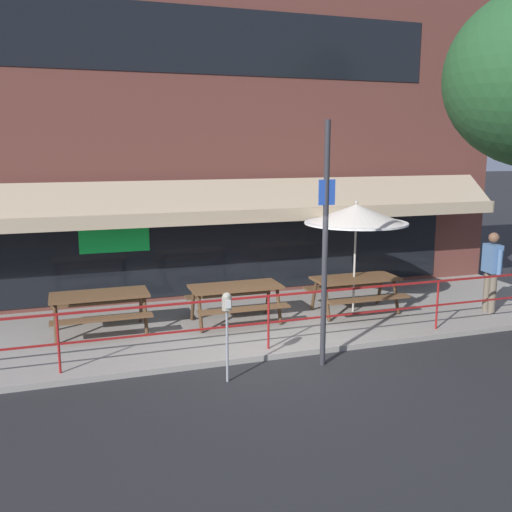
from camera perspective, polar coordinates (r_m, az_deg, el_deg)
name	(u,v)px	position (r m, az deg, el deg)	size (l,w,h in m)	color
ground_plane	(274,360)	(9.87, 1.84, -10.34)	(120.00, 120.00, 0.00)	#232326
patio_deck	(240,323)	(11.64, -1.60, -6.73)	(15.00, 4.00, 0.10)	gray
restaurant_building	(210,122)	(13.25, -4.58, 13.19)	(15.00, 1.60, 8.29)	brown
patio_railing	(269,310)	(9.88, 1.26, -5.42)	(13.84, 0.04, 0.97)	maroon
picnic_table_left	(100,302)	(11.14, -15.36, -4.43)	(1.80, 1.42, 0.76)	brown
picnic_table_centre	(236,293)	(11.36, -2.06, -3.74)	(1.80, 1.42, 0.76)	brown
picnic_table_right	(355,285)	(12.23, 9.89, -2.83)	(1.80, 1.42, 0.76)	brown
patio_umbrella_right	(356,215)	(12.02, 9.99, 4.07)	(2.14, 2.14, 2.38)	#B7B2A8
pedestrian_walking	(492,268)	(13.02, 22.49, -1.09)	(0.29, 0.62, 1.71)	#665B4C
parking_meter_near	(227,310)	(8.65, -2.94, -5.42)	(0.15, 0.16, 1.42)	gray
street_sign_pole	(325,244)	(9.18, 6.93, 1.24)	(0.28, 0.09, 3.98)	#2D2D33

